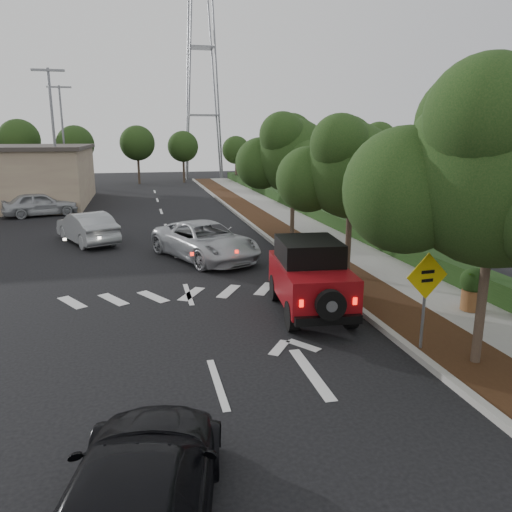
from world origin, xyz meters
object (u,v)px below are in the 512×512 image
object	(u,v)px
red_jeep	(309,275)
black_suv_oncoming	(136,500)
speed_hump_sign	(426,288)
silver_suv_ahead	(205,241)

from	to	relation	value
red_jeep	black_suv_oncoming	size ratio (longest dim) A/B	0.89
speed_hump_sign	silver_suv_ahead	bearing A→B (deg)	105.35
black_suv_oncoming	speed_hump_sign	bearing A→B (deg)	-134.44
speed_hump_sign	black_suv_oncoming	bearing A→B (deg)	-150.87
red_jeep	speed_hump_sign	xyz separation A→B (m)	(1.60, -3.33, 0.52)
red_jeep	silver_suv_ahead	xyz separation A→B (m)	(-2.08, 6.78, -0.30)
red_jeep	black_suv_oncoming	xyz separation A→B (m)	(-4.80, -7.61, -0.37)
black_suv_oncoming	silver_suv_ahead	bearing A→B (deg)	-88.93
silver_suv_ahead	speed_hump_sign	xyz separation A→B (m)	(3.68, -10.11, 0.82)
red_jeep	silver_suv_ahead	bearing A→B (deg)	112.60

